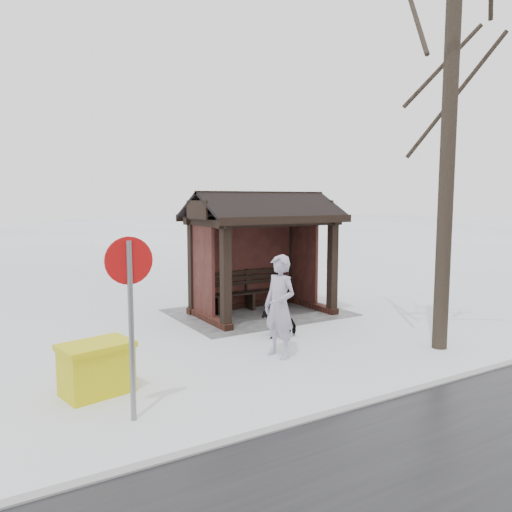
{
  "coord_description": "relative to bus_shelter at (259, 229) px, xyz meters",
  "views": [
    {
      "loc": [
        6.46,
        10.54,
        2.92
      ],
      "look_at": [
        0.67,
        0.8,
        1.61
      ],
      "focal_mm": 35.0,
      "sensor_mm": 36.0,
      "label": 1
    }
  ],
  "objects": [
    {
      "name": "trampled_patch",
      "position": [
        0.0,
        -0.04,
        -2.16
      ],
      "size": [
        4.2,
        3.2,
        0.02
      ],
      "primitive_type": "cube",
      "color": "gray",
      "rests_on": "ground"
    },
    {
      "name": "pedestrian",
      "position": [
        1.5,
        3.21,
        -1.22
      ],
      "size": [
        0.6,
        0.78,
        1.9
      ],
      "primitive_type": "imported",
      "rotation": [
        0.0,
        0.0,
        1.8
      ],
      "color": "#9F96B0",
      "rests_on": "ground"
    },
    {
      "name": "dog",
      "position": [
        0.78,
        2.11,
        -1.87
      ],
      "size": [
        0.75,
        0.49,
        0.59
      ],
      "primitive_type": "imported",
      "rotation": [
        0.0,
        0.0,
        1.3
      ],
      "color": "black",
      "rests_on": "ground"
    },
    {
      "name": "kerb",
      "position": [
        0.0,
        5.66,
        -2.16
      ],
      "size": [
        120.0,
        0.15,
        0.06
      ],
      "primitive_type": "cube",
      "color": "gray",
      "rests_on": "ground"
    },
    {
      "name": "grit_bin",
      "position": [
        4.83,
        3.28,
        -1.77
      ],
      "size": [
        1.14,
        0.89,
        0.78
      ],
      "rotation": [
        0.0,
        0.0,
        0.21
      ],
      "color": "#C6BA0B",
      "rests_on": "ground"
    },
    {
      "name": "tree_near",
      "position": [
        -1.5,
        4.36,
        3.99
      ],
      "size": [
        3.42,
        3.42,
        9.03
      ],
      "color": "black",
      "rests_on": "ground"
    },
    {
      "name": "road_sign",
      "position": [
        4.63,
        4.43,
        -0.42
      ],
      "size": [
        0.62,
        0.1,
        2.44
      ],
      "rotation": [
        0.0,
        0.0,
        -0.03
      ],
      "color": "slate",
      "rests_on": "ground"
    },
    {
      "name": "ground",
      "position": [
        0.0,
        0.16,
        -2.17
      ],
      "size": [
        120.0,
        120.0,
        0.0
      ],
      "primitive_type": "plane",
      "color": "white",
      "rests_on": "ground"
    },
    {
      "name": "bus_shelter",
      "position": [
        0.0,
        0.0,
        0.0
      ],
      "size": [
        3.6,
        2.4,
        3.09
      ],
      "color": "#351B13",
      "rests_on": "ground"
    }
  ]
}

